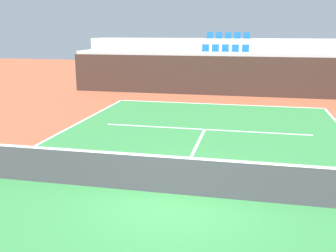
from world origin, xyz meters
name	(u,v)px	position (x,y,z in m)	size (l,w,h in m)	color
ground_plane	(173,194)	(0.00, 0.00, 0.00)	(80.00, 80.00, 0.00)	brown
court_surface	(173,194)	(0.00, 0.00, 0.01)	(11.00, 24.00, 0.01)	#2D7238
baseline_far	(217,104)	(0.00, 11.95, 0.01)	(11.00, 0.10, 0.00)	white
service_line_far	(205,129)	(0.00, 6.40, 0.01)	(8.26, 0.10, 0.00)	white
centre_service_line	(193,154)	(0.00, 3.20, 0.01)	(0.10, 6.40, 0.00)	white
back_wall	(223,76)	(0.00, 15.00, 1.18)	(19.09, 0.30, 2.36)	black
stands_tier_lower	(224,72)	(0.00, 16.35, 1.28)	(19.09, 2.40, 2.56)	#9E9E99
stands_tier_upper	(227,63)	(0.00, 18.75, 1.66)	(19.09, 2.40, 3.32)	#9E9E99
seating_row_lower	(225,50)	(0.00, 16.45, 2.69)	(2.96, 0.44, 0.44)	#145193
seating_row_upper	(228,37)	(0.00, 18.85, 3.45)	(2.96, 0.44, 0.44)	#145193
tennis_net	(173,175)	(0.00, 0.00, 0.51)	(11.08, 0.08, 1.07)	black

